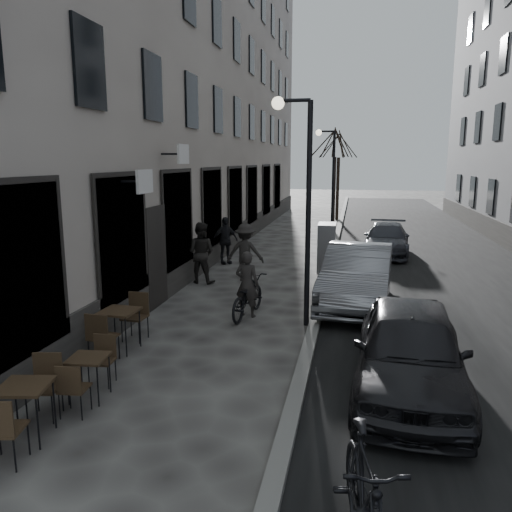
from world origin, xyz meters
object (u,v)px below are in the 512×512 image
(streetlamp_near, at_px, (301,187))
(utility_cabinet, at_px, (327,247))
(tree_near, at_px, (335,141))
(pedestrian_near, at_px, (201,253))
(car_far, at_px, (386,239))
(bistro_set_b, at_px, (89,373))
(bistro_set_a, at_px, (26,406))
(streetlamp_far, at_px, (330,173))
(tree_far, at_px, (339,145))
(pedestrian_far, at_px, (225,240))
(bicycle, at_px, (247,297))
(car_mid, at_px, (357,276))
(pedestrian_mid, at_px, (245,252))
(car_near, at_px, (410,350))
(bistro_set_c, at_px, (120,326))
(moped, at_px, (365,498))

(streetlamp_near, bearing_deg, utility_cabinet, 87.41)
(tree_near, height_order, utility_cabinet, tree_near)
(tree_near, relative_size, pedestrian_near, 3.02)
(car_far, bearing_deg, bistro_set_b, -106.66)
(bistro_set_a, bearing_deg, streetlamp_far, 68.85)
(streetlamp_far, height_order, tree_far, tree_far)
(tree_near, distance_m, utility_cabinet, 9.77)
(pedestrian_near, distance_m, pedestrian_far, 2.93)
(bistro_set_b, bearing_deg, bicycle, 65.77)
(bistro_set_b, bearing_deg, streetlamp_far, 74.25)
(car_mid, bearing_deg, car_far, 85.97)
(bistro_set_a, height_order, utility_cabinet, utility_cabinet)
(pedestrian_mid, relative_size, pedestrian_far, 1.04)
(bistro_set_a, bearing_deg, pedestrian_far, 80.48)
(tree_far, xyz_separation_m, bistro_set_a, (-3.16, -26.52, -4.18))
(car_near, bearing_deg, bicycle, 138.97)
(tree_far, relative_size, bistro_set_b, 3.97)
(bistro_set_c, distance_m, pedestrian_near, 5.73)
(utility_cabinet, relative_size, pedestrian_near, 0.86)
(pedestrian_near, bearing_deg, car_near, 137.23)
(tree_near, height_order, moped, tree_near)
(car_mid, bearing_deg, utility_cabinet, 109.12)
(pedestrian_mid, xyz_separation_m, car_mid, (3.46, -2.03, -0.12))
(car_mid, bearing_deg, streetlamp_near, -119.16)
(pedestrian_mid, bearing_deg, pedestrian_near, 19.66)
(streetlamp_near, relative_size, bicycle, 2.71)
(streetlamp_far, bearing_deg, tree_far, 89.54)
(streetlamp_far, distance_m, bistro_set_b, 16.76)
(tree_far, relative_size, utility_cabinet, 3.53)
(streetlamp_far, relative_size, bistro_set_a, 3.13)
(bistro_set_c, bearing_deg, bicycle, 56.20)
(bistro_set_c, bearing_deg, tree_near, 82.26)
(bistro_set_b, bearing_deg, tree_near, 75.57)
(pedestrian_far, relative_size, car_mid, 0.37)
(pedestrian_far, height_order, car_far, pedestrian_far)
(tree_near, xyz_separation_m, car_near, (2.07, -18.06, -3.93))
(bistro_set_c, bearing_deg, pedestrian_near, 94.46)
(utility_cabinet, bearing_deg, bicycle, -106.79)
(bistro_set_a, bearing_deg, tree_far, 72.05)
(utility_cabinet, bearing_deg, moped, -86.25)
(bicycle, bearing_deg, car_near, 143.77)
(streetlamp_far, distance_m, pedestrian_mid, 8.61)
(streetlamp_far, relative_size, car_mid, 1.08)
(pedestrian_far, bearing_deg, tree_far, 37.73)
(tree_near, xyz_separation_m, car_far, (2.40, -5.62, -4.04))
(utility_cabinet, height_order, pedestrian_mid, pedestrian_mid)
(bicycle, height_order, pedestrian_mid, pedestrian_mid)
(tree_near, xyz_separation_m, tree_far, (0.00, 6.00, 0.00))
(car_far, xyz_separation_m, moped, (-1.10, -16.09, -0.02))
(bistro_set_c, bearing_deg, car_near, -4.74)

